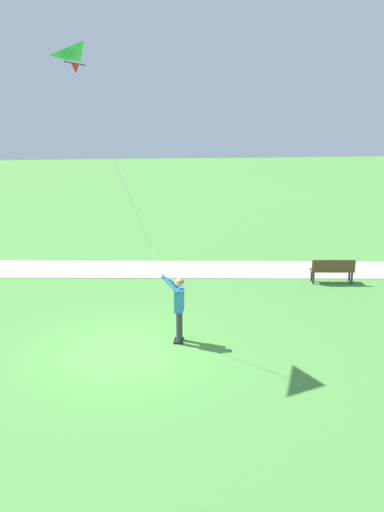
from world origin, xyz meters
The scene contains 5 objects.
ground_plane centered at (0.00, 0.00, 0.00)m, with size 120.00×120.00×0.00m, color #4C8E3D.
walkway_path centered at (-7.31, 2.00, 0.01)m, with size 2.40×32.00×0.02m, color #ADA393.
person_kite_flyer centered at (-0.52, 1.38, 1.05)m, with size 0.51×0.63×1.83m.
flying_kite centered at (-0.94, -0.76, 7.00)m, with size 1.24×2.21×5.59m.
park_bench_near_walkway centered at (-4.93, 7.24, 0.51)m, with size 0.63×1.54×0.88m.
Camera 1 is at (12.62, 0.13, 5.80)m, focal length 38.13 mm.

